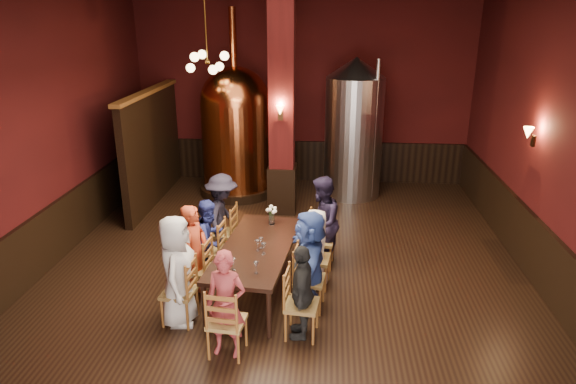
# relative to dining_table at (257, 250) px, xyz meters

# --- Properties ---
(room) EXTENTS (10.00, 10.02, 4.50)m
(room) POSITION_rel_dining_table_xyz_m (0.37, 0.55, 1.56)
(room) COLOR black
(room) RESTS_ON ground
(wainscot_right) EXTENTS (0.08, 9.90, 1.00)m
(wainscot_right) POSITION_rel_dining_table_xyz_m (4.33, 0.55, -0.19)
(wainscot_right) COLOR black
(wainscot_right) RESTS_ON ground
(wainscot_back) EXTENTS (7.90, 0.08, 1.00)m
(wainscot_back) POSITION_rel_dining_table_xyz_m (0.37, 5.51, -0.19)
(wainscot_back) COLOR black
(wainscot_back) RESTS_ON ground
(wainscot_left) EXTENTS (0.08, 9.90, 1.00)m
(wainscot_left) POSITION_rel_dining_table_xyz_m (-3.59, 0.55, -0.19)
(wainscot_left) COLOR black
(wainscot_left) RESTS_ON ground
(column) EXTENTS (0.58, 0.58, 4.50)m
(column) POSITION_rel_dining_table_xyz_m (0.07, 3.35, 1.56)
(column) COLOR #4A0F10
(column) RESTS_ON ground
(partition) EXTENTS (0.22, 3.50, 2.40)m
(partition) POSITION_rel_dining_table_xyz_m (-2.83, 3.75, 0.51)
(partition) COLOR black
(partition) RESTS_ON ground
(pendant_cluster) EXTENTS (0.90, 0.90, 1.70)m
(pendant_cluster) POSITION_rel_dining_table_xyz_m (-1.43, 3.45, 2.41)
(pendant_cluster) COLOR #A57226
(pendant_cluster) RESTS_ON room
(sconce_wall) EXTENTS (0.20, 0.20, 0.36)m
(sconce_wall) POSITION_rel_dining_table_xyz_m (4.27, 1.35, 1.51)
(sconce_wall) COLOR black
(sconce_wall) RESTS_ON room
(sconce_column) EXTENTS (0.20, 0.20, 0.36)m
(sconce_column) POSITION_rel_dining_table_xyz_m (0.07, 3.05, 1.51)
(sconce_column) COLOR black
(sconce_column) RESTS_ON column
(dining_table) EXTENTS (1.25, 2.49, 0.75)m
(dining_table) POSITION_rel_dining_table_xyz_m (0.00, 0.00, 0.00)
(dining_table) COLOR black
(dining_table) RESTS_ON ground
(chair_0) EXTENTS (0.51, 0.51, 0.92)m
(chair_0) POSITION_rel_dining_table_xyz_m (-0.95, -0.91, -0.23)
(chair_0) COLOR brown
(chair_0) RESTS_ON ground
(person_0) EXTENTS (0.55, 0.80, 1.57)m
(person_0) POSITION_rel_dining_table_xyz_m (-0.95, -0.91, 0.10)
(person_0) COLOR silver
(person_0) RESTS_ON ground
(chair_1) EXTENTS (0.51, 0.51, 0.92)m
(chair_1) POSITION_rel_dining_table_xyz_m (-0.88, -0.24, -0.23)
(chair_1) COLOR brown
(chair_1) RESTS_ON ground
(person_1) EXTENTS (0.46, 0.60, 1.47)m
(person_1) POSITION_rel_dining_table_xyz_m (-0.88, -0.24, 0.04)
(person_1) COLOR #B23A1E
(person_1) RESTS_ON ground
(chair_2) EXTENTS (0.51, 0.51, 0.92)m
(chair_2) POSITION_rel_dining_table_xyz_m (-0.81, 0.42, -0.23)
(chair_2) COLOR brown
(chair_2) RESTS_ON ground
(person_2) EXTENTS (0.51, 0.70, 1.30)m
(person_2) POSITION_rel_dining_table_xyz_m (-0.81, 0.42, -0.04)
(person_2) COLOR navy
(person_2) RESTS_ON ground
(chair_3) EXTENTS (0.51, 0.51, 0.92)m
(chair_3) POSITION_rel_dining_table_xyz_m (-0.74, 1.08, -0.23)
(chair_3) COLOR brown
(chair_3) RESTS_ON ground
(person_3) EXTENTS (0.57, 0.98, 1.51)m
(person_3) POSITION_rel_dining_table_xyz_m (-0.74, 1.08, 0.07)
(person_3) COLOR black
(person_3) RESTS_ON ground
(chair_4) EXTENTS (0.51, 0.51, 0.92)m
(chair_4) POSITION_rel_dining_table_xyz_m (0.74, -1.08, -0.23)
(chair_4) COLOR brown
(chair_4) RESTS_ON ground
(person_4) EXTENTS (0.34, 0.77, 1.30)m
(person_4) POSITION_rel_dining_table_xyz_m (0.74, -1.08, -0.04)
(person_4) COLOR black
(person_4) RESTS_ON ground
(chair_5) EXTENTS (0.51, 0.51, 0.92)m
(chair_5) POSITION_rel_dining_table_xyz_m (0.81, -0.42, -0.23)
(chair_5) COLOR brown
(chair_5) RESTS_ON ground
(person_5) EXTENTS (0.60, 1.44, 1.51)m
(person_5) POSITION_rel_dining_table_xyz_m (0.81, -0.42, 0.07)
(person_5) COLOR #324B98
(person_5) RESTS_ON ground
(chair_6) EXTENTS (0.51, 0.51, 0.92)m
(chair_6) POSITION_rel_dining_table_xyz_m (0.88, 0.24, -0.23)
(chair_6) COLOR brown
(chair_6) RESTS_ON ground
(person_6) EXTENTS (0.61, 0.72, 1.26)m
(person_6) POSITION_rel_dining_table_xyz_m (0.88, 0.24, -0.06)
(person_6) COLOR white
(person_6) RESTS_ON ground
(chair_7) EXTENTS (0.51, 0.51, 0.92)m
(chair_7) POSITION_rel_dining_table_xyz_m (0.95, 0.91, -0.23)
(chair_7) COLOR brown
(chair_7) RESTS_ON ground
(person_7) EXTENTS (0.48, 0.80, 1.56)m
(person_7) POSITION_rel_dining_table_xyz_m (0.95, 0.91, 0.09)
(person_7) COLOR #1E1830
(person_7) RESTS_ON ground
(chair_8) EXTENTS (0.51, 0.51, 0.92)m
(chair_8) POSITION_rel_dining_table_xyz_m (-0.16, -1.54, -0.23)
(chair_8) COLOR brown
(chair_8) RESTS_ON ground
(person_8) EXTENTS (0.55, 0.40, 1.40)m
(person_8) POSITION_rel_dining_table_xyz_m (-0.16, -1.54, 0.01)
(person_8) COLOR #963236
(person_8) RESTS_ON ground
(copper_kettle) EXTENTS (2.02, 2.02, 4.15)m
(copper_kettle) POSITION_rel_dining_table_xyz_m (-1.07, 4.42, 0.82)
(copper_kettle) COLOR black
(copper_kettle) RESTS_ON ground
(steel_vessel) EXTENTS (1.56, 1.56, 3.13)m
(steel_vessel) POSITION_rel_dining_table_xyz_m (1.59, 4.52, 0.88)
(steel_vessel) COLOR #B2B2B7
(steel_vessel) RESTS_ON ground
(rose_vase) EXTENTS (0.19, 0.19, 0.32)m
(rose_vase) POSITION_rel_dining_table_xyz_m (0.13, 0.85, 0.27)
(rose_vase) COLOR white
(rose_vase) RESTS_ON dining_table
(wine_glass_0) EXTENTS (0.07, 0.07, 0.17)m
(wine_glass_0) POSITION_rel_dining_table_xyz_m (0.04, -0.15, 0.15)
(wine_glass_0) COLOR white
(wine_glass_0) RESTS_ON dining_table
(wine_glass_1) EXTENTS (0.07, 0.07, 0.17)m
(wine_glass_1) POSITION_rel_dining_table_xyz_m (-0.21, -0.76, 0.15)
(wine_glass_1) COLOR white
(wine_glass_1) RESTS_ON dining_table
(wine_glass_2) EXTENTS (0.07, 0.07, 0.17)m
(wine_glass_2) POSITION_rel_dining_table_xyz_m (-0.33, -0.86, 0.15)
(wine_glass_2) COLOR white
(wine_glass_2) RESTS_ON dining_table
(wine_glass_3) EXTENTS (0.07, 0.07, 0.17)m
(wine_glass_3) POSITION_rel_dining_table_xyz_m (0.08, -0.06, 0.15)
(wine_glass_3) COLOR white
(wine_glass_3) RESTS_ON dining_table
(wine_glass_4) EXTENTS (0.07, 0.07, 0.17)m
(wine_glass_4) POSITION_rel_dining_table_xyz_m (0.14, -0.24, 0.15)
(wine_glass_4) COLOR white
(wine_glass_4) RESTS_ON dining_table
(wine_glass_5) EXTENTS (0.07, 0.07, 0.17)m
(wine_glass_5) POSITION_rel_dining_table_xyz_m (0.11, -0.82, 0.15)
(wine_glass_5) COLOR white
(wine_glass_5) RESTS_ON dining_table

